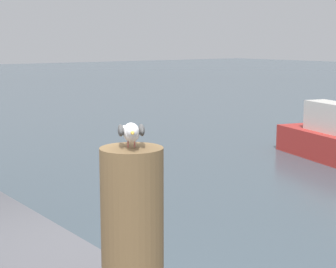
% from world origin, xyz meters
% --- Properties ---
extents(mooring_post, '(0.35, 0.35, 0.94)m').
position_xyz_m(mooring_post, '(1.01, -0.32, 1.61)').
color(mooring_post, brown).
rests_on(mooring_post, harbor_quay).
extents(seagull, '(0.36, 0.24, 0.14)m').
position_xyz_m(seagull, '(1.02, -0.33, 2.17)').
color(seagull, '#C66660').
rests_on(seagull, mooring_post).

